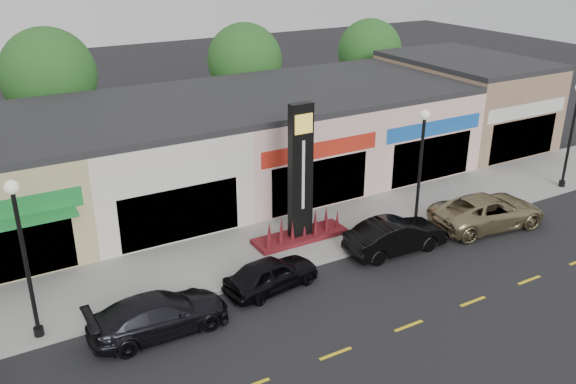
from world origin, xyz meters
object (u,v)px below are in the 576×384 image
Objects in this scene: lamp_west_near at (23,245)px; car_dark_sedan at (159,314)px; car_black_sedan at (271,274)px; car_black_conv at (395,236)px; lamp_east_far at (573,125)px; lamp_east_near at (421,158)px; pylon_sign at (300,193)px; car_gold_suv at (488,211)px.

car_dark_sedan is (3.58, -1.59, -2.80)m from lamp_west_near.
car_black_conv is at bearing -98.23° from car_black_sedan.
lamp_east_far is 18.16m from car_black_sedan.
lamp_east_far is at bearing -82.87° from car_black_conv.
car_black_conv is (-2.01, -1.05, -2.75)m from lamp_east_near.
car_dark_sedan is at bearing -156.10° from pylon_sign.
car_gold_suv is (5.19, -0.19, 0.02)m from car_black_conv.
lamp_west_near is 19.42m from car_gold_suv.
pylon_sign is at bearing 8.77° from lamp_west_near.
lamp_west_near is 16.00m from lamp_east_near.
car_black_conv is (2.99, -2.74, -1.55)m from pylon_sign.
car_black_sedan is 0.85× the size of car_black_conv.
car_dark_sedan is at bearing -24.01° from lamp_west_near.
lamp_east_far is 15.14m from pylon_sign.
car_dark_sedan is 4.55m from car_black_sedan.
lamp_west_near is at bearing 180.00° from lamp_east_far.
pylon_sign is at bearing 77.64° from car_gold_suv.
lamp_east_near is 0.91× the size of pylon_sign.
car_gold_suv reaches higher than car_dark_sedan.
car_black_sedan is at bearing -7.49° from lamp_west_near.
lamp_east_near is at bearing -90.75° from car_black_sedan.
lamp_east_near is 3.56m from car_black_conv.
lamp_east_near is at bearing 76.15° from car_gold_suv.
car_gold_suv is at bearing -19.71° from pylon_sign.
car_dark_sedan is 1.26× the size of car_black_sedan.
lamp_west_near is at bearing 74.09° from car_black_sedan.
pylon_sign is (-15.00, 1.70, -1.20)m from lamp_east_far.
car_black_conv is at bearing -175.02° from lamp_east_far.
lamp_east_near is 1.17× the size of car_dark_sedan.
lamp_west_near reaches higher than car_black_sedan.
car_black_conv reaches higher than car_black_sedan.
car_gold_suv is at bearing -3.68° from lamp_west_near.
pylon_sign is 8.28m from car_dark_sedan.
lamp_east_far is at bearing -6.46° from pylon_sign.
lamp_east_far reaches higher than car_gold_suv.
car_black_conv is 5.19m from car_gold_suv.
pylon_sign is 1.36× the size of car_black_conv.
car_dark_sedan is at bearing -175.94° from lamp_east_far.
car_black_sedan is (4.52, 0.53, -0.04)m from car_dark_sedan.
car_black_conv is (10.42, 0.55, 0.04)m from car_dark_sedan.
car_gold_suv is (11.09, -0.17, 0.11)m from car_black_sedan.
car_black_sedan is at bearing -136.48° from pylon_sign.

